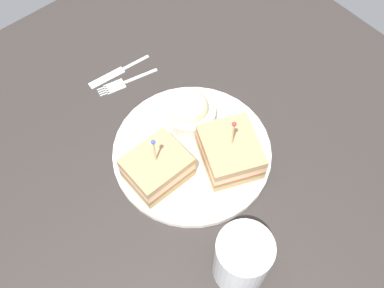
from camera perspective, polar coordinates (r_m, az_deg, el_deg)
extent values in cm
cube|color=#2D2826|center=(76.40, 0.00, -1.55)|extent=(92.15, 92.15, 2.00)
cylinder|color=silver|center=(75.06, 0.00, -0.98)|extent=(26.18, 26.18, 1.09)
cube|color=tan|center=(73.33, 4.72, -1.70)|extent=(12.30, 11.67, 1.46)
cube|color=#478438|center=(72.52, 4.77, -1.35)|extent=(12.30, 11.67, 0.40)
cube|color=red|center=(72.13, 4.79, -1.17)|extent=(12.30, 11.67, 0.50)
cube|color=#E0B784|center=(71.33, 4.85, -0.81)|extent=(12.30, 11.67, 1.34)
cube|color=tan|center=(70.12, 4.93, -0.24)|extent=(12.30, 11.67, 1.46)
cylinder|color=tan|center=(67.47, 5.12, 1.08)|extent=(0.30, 0.30, 6.19)
sphere|color=red|center=(64.86, 5.33, 2.51)|extent=(0.70, 0.70, 0.70)
cube|color=tan|center=(72.17, -4.56, -3.46)|extent=(7.64, 9.16, 1.37)
cube|color=#478438|center=(71.39, -4.61, -3.14)|extent=(7.64, 9.16, 0.40)
cube|color=red|center=(70.99, -4.63, -2.98)|extent=(7.64, 9.16, 0.50)
cube|color=#E0B784|center=(70.06, -4.69, -2.58)|extent=(7.64, 9.16, 1.62)
cube|color=tan|center=(68.75, -4.78, -1.99)|extent=(7.64, 9.16, 1.37)
cylinder|color=tan|center=(66.20, -4.96, -0.79)|extent=(0.30, 0.30, 5.85)
sphere|color=blue|center=(63.69, -5.16, 0.51)|extent=(0.70, 0.70, 0.70)
cylinder|color=silver|center=(76.75, -0.22, 3.86)|extent=(8.66, 8.66, 2.82)
sphere|color=beige|center=(75.34, -0.23, 4.59)|extent=(6.24, 6.24, 6.24)
cylinder|color=beige|center=(65.35, 6.16, -14.62)|extent=(6.76, 6.76, 6.67)
cylinder|color=white|center=(63.63, 6.31, -14.17)|extent=(7.68, 7.68, 10.25)
cube|color=silver|center=(85.13, -6.49, 8.52)|extent=(2.05, 6.67, 0.35)
cube|color=silver|center=(84.28, -9.68, 7.18)|extent=(2.93, 3.99, 0.35)
cube|color=silver|center=(84.47, -11.25, 6.94)|extent=(0.61, 1.99, 0.35)
cube|color=silver|center=(84.16, -11.12, 6.71)|extent=(0.61, 1.99, 0.35)
cube|color=silver|center=(83.85, -11.00, 6.47)|extent=(0.61, 1.99, 0.35)
cube|color=silver|center=(83.55, -10.87, 6.23)|extent=(0.61, 1.99, 0.35)
cube|color=silver|center=(87.10, -7.56, 9.91)|extent=(1.28, 7.31, 0.35)
cube|color=silver|center=(85.82, -10.68, 8.24)|extent=(2.15, 7.11, 0.24)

